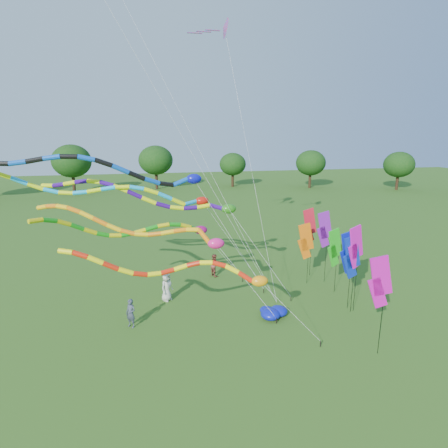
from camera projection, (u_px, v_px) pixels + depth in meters
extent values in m
plane|color=#235416|center=(255.00, 349.00, 17.63)|extent=(160.00, 160.00, 0.00)
cylinder|color=#382314|center=(397.00, 182.00, 66.14)|extent=(0.50, 0.50, 2.57)
ellipsoid|color=#133D10|center=(399.00, 163.00, 65.33)|extent=(5.43, 5.43, 4.62)
cylinder|color=#382314|center=(310.00, 180.00, 67.11)|extent=(0.50, 0.50, 3.19)
ellipsoid|color=#133D10|center=(311.00, 156.00, 66.12)|extent=(6.74, 6.74, 5.73)
cylinder|color=#382314|center=(232.00, 179.00, 71.89)|extent=(0.50, 0.50, 2.51)
ellipsoid|color=#133D10|center=(232.00, 161.00, 71.11)|extent=(5.29, 5.29, 4.50)
cylinder|color=#382314|center=(157.00, 183.00, 66.16)|extent=(0.50, 0.50, 2.52)
ellipsoid|color=#133D10|center=(156.00, 164.00, 65.38)|extent=(5.33, 5.33, 4.53)
cylinder|color=#382314|center=(73.00, 183.00, 62.24)|extent=(0.50, 0.50, 3.50)
ellipsoid|color=#133D10|center=(70.00, 155.00, 61.14)|extent=(7.39, 7.39, 6.28)
cylinder|color=black|center=(320.00, 344.00, 17.82)|extent=(0.05, 0.05, 0.30)
cylinder|color=silver|center=(291.00, 312.00, 17.37)|extent=(0.02, 0.02, 4.32)
ellipsoid|color=orange|center=(260.00, 281.00, 16.94)|extent=(0.79, 0.51, 0.51)
cylinder|color=red|center=(245.00, 277.00, 16.97)|extent=(0.23, 0.23, 0.71)
cylinder|color=#FFF00D|center=(232.00, 269.00, 17.05)|extent=(0.23, 0.23, 0.67)
cylinder|color=red|center=(219.00, 264.00, 17.13)|extent=(0.23, 0.23, 0.62)
cylinder|color=#FFF00D|center=(206.00, 263.00, 17.18)|extent=(0.23, 0.23, 0.59)
cylinder|color=red|center=(193.00, 264.00, 17.21)|extent=(0.23, 0.23, 0.60)
cylinder|color=#FFF00D|center=(181.00, 268.00, 17.18)|extent=(0.23, 0.23, 0.62)
cylinder|color=red|center=(168.00, 271.00, 17.09)|extent=(0.23, 0.23, 0.62)
cylinder|color=#FFF00D|center=(154.00, 274.00, 16.93)|extent=(0.23, 0.23, 0.62)
cylinder|color=red|center=(140.00, 274.00, 16.71)|extent=(0.23, 0.23, 0.64)
cylinder|color=#FFF00D|center=(126.00, 271.00, 16.45)|extent=(0.23, 0.23, 0.68)
cylinder|color=red|center=(111.00, 266.00, 16.19)|extent=(0.23, 0.23, 0.70)
cylinder|color=#FFF00D|center=(95.00, 260.00, 15.96)|extent=(0.23, 0.23, 0.68)
cylinder|color=red|center=(80.00, 255.00, 15.80)|extent=(0.23, 0.23, 0.63)
cylinder|color=#FFF00D|center=(66.00, 252.00, 15.73)|extent=(0.23, 0.23, 0.60)
cylinder|color=black|center=(276.00, 321.00, 19.99)|extent=(0.05, 0.05, 0.30)
cylinder|color=silver|center=(247.00, 281.00, 19.81)|extent=(0.02, 0.02, 5.17)
ellipsoid|color=#F41B7C|center=(216.00, 243.00, 19.66)|extent=(0.90, 0.58, 0.58)
cylinder|color=orange|center=(204.00, 236.00, 19.98)|extent=(0.26, 0.26, 1.04)
cylinder|color=#FFBA0D|center=(193.00, 230.00, 20.32)|extent=(0.26, 0.26, 0.71)
cylinder|color=orange|center=(180.00, 230.00, 20.47)|extent=(0.26, 0.26, 0.72)
cylinder|color=#FFBA0D|center=(168.00, 232.00, 20.56)|extent=(0.26, 0.26, 0.73)
cylinder|color=orange|center=(155.00, 234.00, 20.60)|extent=(0.26, 0.26, 0.73)
cylinder|color=#FFBA0D|center=(141.00, 234.00, 20.57)|extent=(0.26, 0.26, 0.74)
cylinder|color=orange|center=(128.00, 232.00, 20.50)|extent=(0.26, 0.26, 0.76)
cylinder|color=#FFBA0D|center=(114.00, 228.00, 20.40)|extent=(0.26, 0.26, 0.80)
cylinder|color=orange|center=(100.00, 222.00, 20.31)|extent=(0.26, 0.26, 0.81)
cylinder|color=#FFBA0D|center=(87.00, 215.00, 20.26)|extent=(0.26, 0.26, 0.78)
cylinder|color=orange|center=(74.00, 210.00, 20.30)|extent=(0.26, 0.26, 0.74)
cylinder|color=#FFBA0D|center=(62.00, 207.00, 20.43)|extent=(0.26, 0.26, 0.71)
cylinder|color=orange|center=(52.00, 206.00, 20.66)|extent=(0.26, 0.26, 0.72)
cylinder|color=#FFBA0D|center=(43.00, 207.00, 20.96)|extent=(0.26, 0.26, 0.74)
cylinder|color=black|center=(291.00, 299.00, 22.63)|extent=(0.05, 0.05, 0.30)
cylinder|color=silver|center=(261.00, 254.00, 22.05)|extent=(0.02, 0.02, 6.59)
ellipsoid|color=#297D16|center=(229.00, 209.00, 21.49)|extent=(0.86, 0.55, 0.55)
cylinder|color=#370B7D|center=(216.00, 207.00, 21.74)|extent=(0.25, 0.25, 0.90)
cylinder|color=#E5F30C|center=(204.00, 206.00, 21.93)|extent=(0.25, 0.25, 0.78)
cylinder|color=#370B7D|center=(190.00, 208.00, 21.84)|extent=(0.25, 0.25, 0.78)
cylinder|color=#E5F30C|center=(177.00, 208.00, 21.69)|extent=(0.25, 0.25, 0.79)
cylinder|color=#370B7D|center=(163.00, 205.00, 21.49)|extent=(0.25, 0.25, 0.82)
cylinder|color=#E5F30C|center=(149.00, 200.00, 21.29)|extent=(0.25, 0.25, 0.85)
cylinder|color=#370B7D|center=(135.00, 194.00, 21.11)|extent=(0.25, 0.25, 0.86)
cylinder|color=#E5F30C|center=(121.00, 188.00, 21.00)|extent=(0.25, 0.25, 0.83)
cylinder|color=#370B7D|center=(107.00, 184.00, 20.97)|extent=(0.25, 0.25, 0.79)
cylinder|color=#E5F30C|center=(94.00, 182.00, 21.04)|extent=(0.25, 0.25, 0.77)
cylinder|color=#370B7D|center=(82.00, 182.00, 21.20)|extent=(0.25, 0.25, 0.78)
cylinder|color=#E5F30C|center=(70.00, 183.00, 21.42)|extent=(0.25, 0.25, 0.80)
cylinder|color=#370B7D|center=(59.00, 185.00, 21.68)|extent=(0.25, 0.25, 0.80)
cylinder|color=#E5F30C|center=(48.00, 186.00, 21.92)|extent=(0.25, 0.25, 0.78)
cylinder|color=black|center=(264.00, 291.00, 23.76)|extent=(0.05, 0.05, 0.30)
cylinder|color=silver|center=(231.00, 238.00, 22.24)|extent=(0.02, 0.02, 8.41)
ellipsoid|color=#0C10AD|center=(194.00, 179.00, 20.74)|extent=(0.86, 0.56, 0.56)
cylinder|color=#0B4CBC|center=(181.00, 182.00, 20.58)|extent=(0.25, 0.25, 0.85)
cylinder|color=black|center=(166.00, 184.00, 20.30)|extent=(0.25, 0.25, 0.83)
cylinder|color=#0B4CBC|center=(152.00, 181.00, 19.84)|extent=(0.25, 0.25, 0.86)
cylinder|color=black|center=(137.00, 176.00, 19.39)|extent=(0.25, 0.25, 0.89)
cylinder|color=#0B4CBC|center=(120.00, 169.00, 18.97)|extent=(0.25, 0.25, 0.88)
cylinder|color=black|center=(104.00, 163.00, 18.62)|extent=(0.25, 0.25, 0.85)
cylinder|color=#0B4CBC|center=(86.00, 158.00, 18.36)|extent=(0.25, 0.25, 0.81)
cylinder|color=black|center=(69.00, 157.00, 18.20)|extent=(0.25, 0.25, 0.80)
cylinder|color=#0B4CBC|center=(52.00, 158.00, 18.11)|extent=(0.25, 0.25, 0.82)
cylinder|color=black|center=(35.00, 160.00, 18.08)|extent=(0.25, 0.25, 0.83)
cylinder|color=#0B4CBC|center=(18.00, 163.00, 18.06)|extent=(0.25, 0.25, 0.82)
cylinder|color=black|center=(0.00, 164.00, 18.00)|extent=(0.25, 0.25, 0.81)
cylinder|color=black|center=(260.00, 284.00, 24.88)|extent=(0.05, 0.05, 0.30)
cylinder|color=silver|center=(233.00, 243.00, 23.69)|extent=(0.02, 0.02, 6.85)
ellipsoid|color=red|center=(202.00, 201.00, 22.52)|extent=(0.81, 0.52, 0.52)
cylinder|color=#0EABEF|center=(191.00, 203.00, 22.16)|extent=(0.24, 0.24, 0.87)
cylinder|color=#E0F70D|center=(178.00, 202.00, 21.69)|extent=(0.24, 0.24, 0.86)
cylinder|color=#0EABEF|center=(165.00, 196.00, 21.34)|extent=(0.24, 0.24, 0.85)
cylinder|color=#E0F70D|center=(151.00, 191.00, 21.06)|extent=(0.24, 0.24, 0.81)
cylinder|color=#0EABEF|center=(137.00, 188.00, 20.88)|extent=(0.24, 0.24, 0.78)
cylinder|color=#E0F70D|center=(123.00, 187.00, 20.79)|extent=(0.24, 0.24, 0.78)
cylinder|color=#0EABEF|center=(108.00, 188.00, 20.77)|extent=(0.24, 0.24, 0.80)
cylinder|color=#E0F70D|center=(94.00, 191.00, 20.78)|extent=(0.24, 0.24, 0.80)
cylinder|color=#0EABEF|center=(80.00, 192.00, 20.79)|extent=(0.24, 0.24, 0.79)
cylinder|color=#E0F70D|center=(66.00, 193.00, 20.76)|extent=(0.24, 0.24, 0.78)
cylinder|color=#0EABEF|center=(51.00, 191.00, 20.65)|extent=(0.24, 0.24, 0.80)
cylinder|color=#E0F70D|center=(36.00, 187.00, 20.45)|extent=(0.24, 0.24, 0.83)
cylinder|color=#0EABEF|center=(19.00, 181.00, 20.16)|extent=(0.24, 0.24, 0.85)
cylinder|color=#E0F70D|center=(2.00, 175.00, 19.81)|extent=(0.24, 0.24, 0.84)
cylinder|color=black|center=(242.00, 280.00, 25.56)|extent=(0.05, 0.05, 0.30)
cylinder|color=silver|center=(223.00, 255.00, 24.18)|extent=(0.02, 0.02, 5.06)
ellipsoid|color=#900D5D|center=(201.00, 230.00, 22.84)|extent=(0.82, 0.53, 0.53)
cylinder|color=#139013|center=(193.00, 229.00, 22.20)|extent=(0.24, 0.24, 0.94)
cylinder|color=#D9C50B|center=(186.00, 226.00, 21.58)|extent=(0.24, 0.24, 0.68)
cylinder|color=#139013|center=(175.00, 224.00, 21.28)|extent=(0.24, 0.24, 0.65)
cylinder|color=#D9C50B|center=(163.00, 225.00, 21.05)|extent=(0.24, 0.24, 0.66)
cylinder|color=#139013|center=(152.00, 228.00, 20.87)|extent=(0.24, 0.24, 0.68)
cylinder|color=#D9C50B|center=(140.00, 231.00, 20.71)|extent=(0.24, 0.24, 0.68)
cylinder|color=#139013|center=(127.00, 234.00, 20.54)|extent=(0.24, 0.24, 0.66)
cylinder|color=#D9C50B|center=(115.00, 235.00, 20.31)|extent=(0.24, 0.24, 0.65)
cylinder|color=#139013|center=(103.00, 234.00, 20.00)|extent=(0.24, 0.24, 0.67)
cylinder|color=#D9C50B|center=(90.00, 231.00, 19.61)|extent=(0.24, 0.24, 0.71)
cylinder|color=#139013|center=(77.00, 227.00, 19.15)|extent=(0.24, 0.24, 0.73)
cylinder|color=#D9C50B|center=(64.00, 223.00, 18.63)|extent=(0.24, 0.24, 0.72)
cylinder|color=#139013|center=(50.00, 220.00, 18.10)|extent=(0.24, 0.24, 0.69)
cylinder|color=#D9C50B|center=(36.00, 221.00, 17.58)|extent=(0.24, 0.24, 0.67)
cylinder|color=black|center=(276.00, 304.00, 21.90)|extent=(0.04, 0.04, 0.30)
cylinder|color=silver|center=(192.00, 136.00, 20.52)|extent=(0.01, 0.01, 21.28)
cylinder|color=black|center=(276.00, 304.00, 21.90)|extent=(0.04, 0.04, 0.30)
cylinder|color=silver|center=(169.00, 113.00, 17.20)|extent=(0.01, 0.01, 24.24)
cylinder|color=black|center=(276.00, 304.00, 21.90)|extent=(0.04, 0.04, 0.30)
cylinder|color=silver|center=(250.00, 164.00, 22.08)|extent=(0.01, 0.01, 16.58)
cone|color=purple|center=(224.00, 28.00, 22.30)|extent=(1.13, 1.24, 1.37)
cube|color=purple|center=(213.00, 30.00, 22.19)|extent=(0.90, 0.12, 0.04)
cube|color=purple|center=(204.00, 32.00, 22.11)|extent=(0.90, 0.12, 0.04)
cube|color=purple|center=(195.00, 33.00, 22.03)|extent=(0.90, 0.12, 0.04)
cylinder|color=black|center=(308.00, 256.00, 24.94)|extent=(0.02, 0.02, 3.86)
cube|color=orange|center=(306.00, 237.00, 24.59)|extent=(1.16, 0.14, 1.93)
cube|color=orange|center=(304.00, 249.00, 24.77)|extent=(1.01, 0.13, 1.51)
cylinder|color=black|center=(326.00, 249.00, 25.11)|extent=(0.02, 0.02, 4.60)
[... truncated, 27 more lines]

